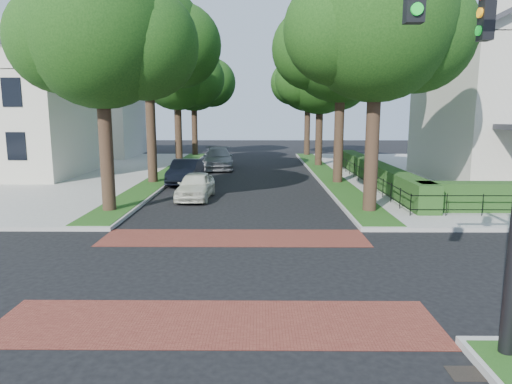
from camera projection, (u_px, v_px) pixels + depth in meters
ground at (228, 270)px, 12.42m from camera, size 120.00×120.00×0.00m
crosswalk_far at (234, 238)px, 15.57m from camera, size 9.00×2.20×0.01m
crosswalk_near at (217, 323)px, 9.26m from camera, size 9.00×2.20×0.01m
storm_drain at (469, 374)px, 7.46m from camera, size 0.65×0.45×0.01m
grass_strip_ne at (326, 173)px, 31.16m from camera, size 1.60×29.80×0.02m
grass_strip_nw at (168, 173)px, 31.25m from camera, size 1.60×29.80×0.02m
tree_right_near at (378, 26)px, 18.20m from camera, size 7.75×6.67×10.66m
tree_right_mid at (343, 46)px, 26.03m from camera, size 8.25×7.09×11.22m
tree_right_far at (321, 77)px, 35.05m from camera, size 7.25×6.23×9.74m
tree_right_back at (309, 81)px, 43.87m from camera, size 7.50×6.45×10.20m
tree_left_near at (104, 36)px, 18.34m from camera, size 7.50×6.45×10.20m
tree_left_mid at (150, 40)px, 26.05m from camera, size 8.00×6.88×11.48m
tree_left_far at (178, 75)px, 35.10m from camera, size 7.00×6.02×9.86m
tree_left_back at (195, 79)px, 43.94m from camera, size 7.75×6.66×10.44m
hedge_main_road at (375, 172)px, 27.00m from camera, size 1.00×18.00×1.20m
fence_main_road at (361, 175)px, 27.04m from camera, size 0.06×18.00×0.90m
house_left_near at (7, 100)px, 29.41m from camera, size 10.00×9.00×10.14m
house_left_far at (87, 104)px, 43.20m from camera, size 10.00×9.00×10.14m
parked_car_front at (196, 186)px, 22.52m from camera, size 1.74×3.98×1.33m
parked_car_middle at (186, 172)px, 27.45m from camera, size 1.74×4.46×1.45m
parked_car_rear at (218, 159)px, 34.61m from camera, size 2.66×5.61×1.58m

